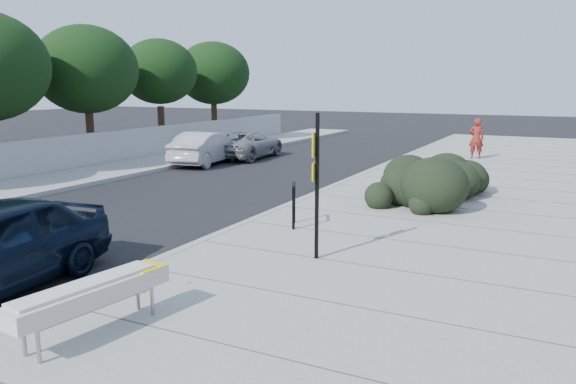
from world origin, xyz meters
name	(u,v)px	position (x,y,z in m)	size (l,w,h in m)	color
ground	(201,247)	(0.00, 0.00, 0.00)	(120.00, 120.00, 0.00)	black
sidewalk_near	(496,223)	(5.60, 5.00, 0.07)	(11.20, 50.00, 0.15)	gray
sidewalk_far	(71,179)	(-9.50, 5.00, 0.07)	(3.00, 50.00, 0.15)	gray
curb_near	(299,202)	(0.00, 5.00, 0.08)	(0.22, 50.00, 0.17)	#9E9E99
curb_far	(100,181)	(-8.00, 5.00, 0.08)	(0.22, 50.00, 0.17)	#9E9E99
far_wall	(38,158)	(-11.20, 5.00, 0.75)	(0.30, 40.00, 1.50)	#9E9E99
tree_far_d	(86,70)	(-12.50, 9.00, 4.19)	(4.60, 4.60, 6.16)	#332114
tree_far_e	(159,72)	(-12.50, 14.00, 4.18)	(4.00, 4.00, 5.90)	#332114
tree_far_f	(213,73)	(-12.50, 19.00, 4.19)	(4.40, 4.40, 6.07)	#332114
bench	(92,294)	(1.45, -4.54, 0.73)	(0.83, 2.45, 0.73)	gray
bike_rack	(294,201)	(1.26, 2.12, 0.78)	(0.34, 0.66, 1.05)	black
sign_post	(316,178)	(2.79, 0.00, 1.77)	(0.13, 0.33, 2.87)	black
hedge	(432,170)	(3.49, 7.00, 1.01)	(2.29, 4.58, 1.72)	black
wagon_silver	(206,148)	(-7.50, 10.96, 0.73)	(1.55, 4.45, 1.47)	#BCBCC2
suv_silver	(248,144)	(-6.96, 13.67, 0.65)	(2.17, 4.71, 1.31)	gray
pedestrian	(476,138)	(3.22, 17.22, 1.09)	(0.68, 0.45, 1.87)	maroon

